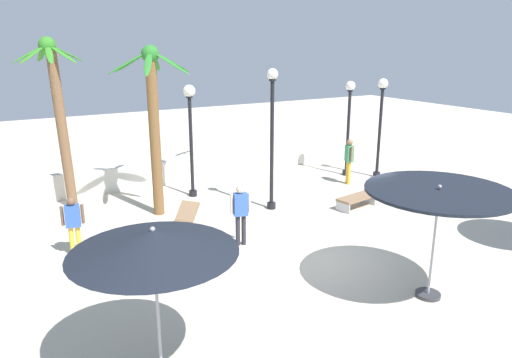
% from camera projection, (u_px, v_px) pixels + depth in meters
% --- Properties ---
extents(ground_plane, '(56.00, 56.00, 0.00)m').
position_uv_depth(ground_plane, '(314.00, 261.00, 11.82)').
color(ground_plane, beige).
extents(boundary_wall, '(25.20, 0.30, 0.90)m').
position_uv_depth(boundary_wall, '(187.00, 169.00, 18.57)').
color(boundary_wall, silver).
rests_on(boundary_wall, ground_plane).
extents(patio_umbrella_1, '(2.59, 2.59, 2.57)m').
position_uv_depth(patio_umbrella_1, '(153.00, 243.00, 7.19)').
color(patio_umbrella_1, '#333338').
rests_on(patio_umbrella_1, ground_plane).
extents(patio_umbrella_2, '(2.94, 2.94, 2.48)m').
position_uv_depth(patio_umbrella_2, '(439.00, 196.00, 9.59)').
color(patio_umbrella_2, '#333338').
rests_on(patio_umbrella_2, ground_plane).
extents(palm_tree_0, '(2.55, 2.37, 5.13)m').
position_uv_depth(palm_tree_0, '(153.00, 113.00, 14.24)').
color(palm_tree_0, brown).
rests_on(palm_tree_0, ground_plane).
extents(palm_tree_1, '(2.08, 2.08, 5.37)m').
position_uv_depth(palm_tree_1, '(58.00, 105.00, 14.81)').
color(palm_tree_1, brown).
rests_on(palm_tree_1, ground_plane).
extents(lamp_post_0, '(0.41, 0.41, 3.85)m').
position_uv_depth(lamp_post_0, '(190.00, 124.00, 16.15)').
color(lamp_post_0, black).
rests_on(lamp_post_0, ground_plane).
extents(lamp_post_1, '(0.34, 0.34, 4.45)m').
position_uv_depth(lamp_post_1, '(272.00, 129.00, 14.86)').
color(lamp_post_1, black).
rests_on(lamp_post_1, ground_plane).
extents(lamp_post_2, '(0.38, 0.38, 3.88)m').
position_uv_depth(lamp_post_2, '(381.00, 116.00, 18.54)').
color(lamp_post_2, black).
rests_on(lamp_post_2, ground_plane).
extents(lamp_post_3, '(0.38, 0.38, 3.76)m').
position_uv_depth(lamp_post_3, '(349.00, 117.00, 18.83)').
color(lamp_post_3, black).
rests_on(lamp_post_3, ground_plane).
extents(lounge_chair_0, '(1.95, 0.86, 0.84)m').
position_uv_depth(lounge_chair_0, '(361.00, 195.00, 15.69)').
color(lounge_chair_0, '#B7B7BC').
rests_on(lounge_chair_0, ground_plane).
extents(lounge_chair_1, '(1.04, 1.95, 0.83)m').
position_uv_depth(lounge_chair_1, '(460.00, 192.00, 15.96)').
color(lounge_chair_1, '#B7B7BC').
rests_on(lounge_chair_1, ground_plane).
extents(lounge_chair_2, '(1.81, 1.62, 0.84)m').
position_uv_depth(lounge_chair_2, '(176.00, 226.00, 13.01)').
color(lounge_chair_2, '#B7B7BC').
rests_on(lounge_chair_2, ground_plane).
extents(guest_0, '(0.55, 0.31, 1.54)m').
position_uv_depth(guest_0, '(73.00, 221.00, 11.94)').
color(guest_0, gold).
rests_on(guest_0, ground_plane).
extents(guest_1, '(0.54, 0.33, 1.66)m').
position_uv_depth(guest_1, '(241.00, 209.00, 12.52)').
color(guest_1, '#26262D').
rests_on(guest_1, ground_plane).
extents(guest_2, '(0.34, 0.54, 1.73)m').
position_uv_depth(guest_2, '(349.00, 157.00, 17.99)').
color(guest_2, gold).
rests_on(guest_2, ground_plane).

